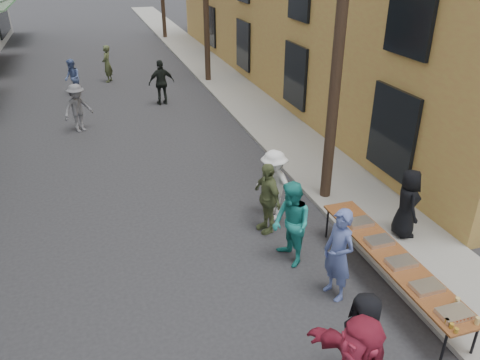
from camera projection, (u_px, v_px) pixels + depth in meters
ground at (183, 313)px, 8.26m from camera, size 120.00×120.00×0.00m
sidewalk at (222, 79)px, 22.35m from camera, size 2.20×60.00×0.10m
utility_pole_near at (342, 14)px, 9.96m from camera, size 0.26×0.26×9.00m
serving_table at (391, 256)px, 8.56m from camera, size 0.70×4.00×0.75m
catering_tray_sausage at (454, 313)px, 7.12m from camera, size 0.50×0.33×0.08m
catering_tray_foil_b at (427, 287)px, 7.67m from camera, size 0.50×0.33×0.08m
catering_tray_buns at (401, 262)px, 8.27m from camera, size 0.50×0.33×0.08m
catering_tray_foil_d at (379, 241)px, 8.86m from camera, size 0.50×0.33×0.08m
catering_tray_buns_end at (360, 222)px, 9.46m from camera, size 0.50×0.33×0.08m
condiment_jar_a at (456, 331)px, 6.81m from camera, size 0.07×0.07×0.08m
condiment_jar_b at (452, 326)px, 6.89m from camera, size 0.07×0.07×0.08m
condiment_jar_c at (447, 321)px, 6.98m from camera, size 0.07×0.07×0.08m
cup_stack at (477, 321)px, 6.95m from camera, size 0.08×0.08×0.12m
guest_front_a at (361, 343)px, 6.55m from camera, size 0.70×0.90×1.64m
guest_front_b at (338, 255)px, 8.28m from camera, size 0.57×0.74×1.80m
guest_front_c at (291, 224)px, 9.20m from camera, size 0.76×0.93×1.78m
guest_front_d at (274, 185)px, 10.78m from camera, size 0.99×1.26×1.71m
guest_front_e at (267, 198)px, 10.29m from camera, size 0.57×1.03×1.66m
server at (407, 203)px, 9.99m from camera, size 0.68×0.86×1.55m
passerby_left at (78, 108)px, 15.94m from camera, size 1.24×1.09×1.66m
passerby_mid at (162, 83)px, 18.65m from camera, size 1.09×0.55×1.78m
passerby_right at (107, 64)px, 21.80m from camera, size 0.60×0.72×1.69m
passerby_far at (73, 78)px, 19.76m from camera, size 0.80×0.90×1.55m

